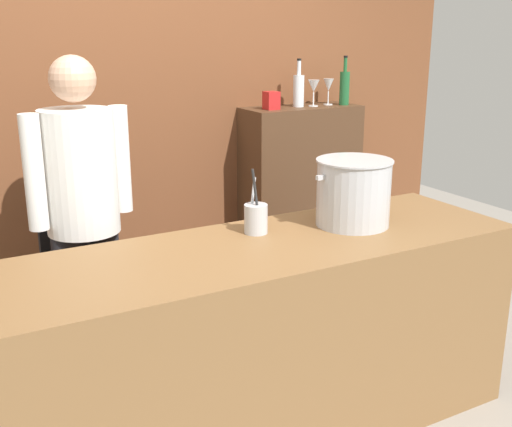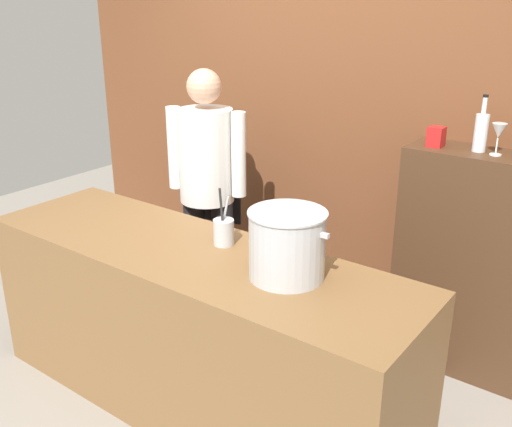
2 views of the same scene
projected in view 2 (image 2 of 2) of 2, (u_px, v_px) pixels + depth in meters
ground_plane at (198, 402)px, 3.19m from camera, size 8.00×8.00×0.00m
brick_back_panel at (339, 90)px, 3.71m from camera, size 4.40×0.10×3.00m
prep_counter at (195, 330)px, 3.03m from camera, size 2.37×0.70×0.90m
bar_cabinet at (467, 264)px, 3.31m from camera, size 0.76×0.32×1.30m
chef at (207, 181)px, 3.70m from camera, size 0.52×0.39×1.66m
stockpot_large at (287, 245)px, 2.56m from camera, size 0.41×0.35×0.31m
utensil_crock at (224, 231)px, 2.92m from camera, size 0.10×0.10×0.29m
wine_bottle_clear at (481, 131)px, 3.05m from camera, size 0.07×0.07×0.30m
wine_glass_short at (499, 132)px, 2.97m from camera, size 0.07×0.07×0.17m
spice_tin_red at (436, 137)px, 3.16m from camera, size 0.08×0.08×0.11m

